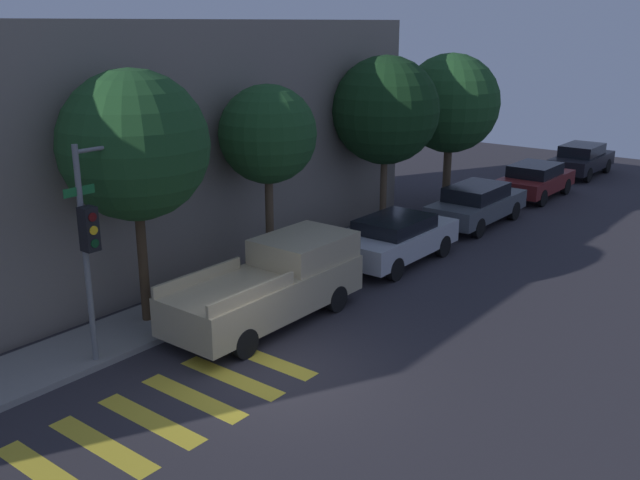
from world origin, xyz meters
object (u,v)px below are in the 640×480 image
at_px(sedan_near_corner, 396,238).
at_px(tree_far_end, 386,110).
at_px(sedan_tail_of_row, 582,159).
at_px(tree_midblock, 268,135).
at_px(sedan_middle, 477,204).
at_px(tree_behind_truck, 451,104).
at_px(tree_near_corner, 134,146).
at_px(traffic_light_pole, 103,214).
at_px(sedan_far_end, 535,179).
at_px(pickup_truck, 274,283).

height_order(sedan_near_corner, tree_far_end, tree_far_end).
bearing_deg(tree_far_end, sedan_tail_of_row, -9.15).
distance_m(sedan_near_corner, tree_midblock, 5.07).
height_order(sedan_middle, tree_far_end, tree_far_end).
height_order(sedan_near_corner, tree_behind_truck, tree_behind_truck).
bearing_deg(sedan_tail_of_row, tree_behind_truck, 166.48).
relative_size(sedan_near_corner, tree_near_corner, 0.73).
xyz_separation_m(traffic_light_pole, tree_midblock, (6.02, 0.93, 0.81)).
bearing_deg(tree_near_corner, sedan_middle, -9.62).
distance_m(sedan_near_corner, sedan_tail_of_row, 16.28).
distance_m(sedan_middle, sedan_tail_of_row, 10.93).
relative_size(sedan_far_end, tree_midblock, 0.78).
xyz_separation_m(pickup_truck, sedan_far_end, (16.17, 0.00, -0.19)).
relative_size(traffic_light_pole, pickup_truck, 0.89).
relative_size(traffic_light_pole, tree_far_end, 0.79).
bearing_deg(pickup_truck, sedan_middle, 0.00).
xyz_separation_m(sedan_far_end, tree_far_end, (-8.05, 2.20, 3.41)).
height_order(tree_midblock, tree_behind_truck, tree_behind_truck).
height_order(sedan_middle, tree_behind_truck, tree_behind_truck).
bearing_deg(tree_behind_truck, sedan_far_end, -31.84).
relative_size(traffic_light_pole, tree_midblock, 0.87).
relative_size(traffic_light_pole, sedan_tail_of_row, 1.08).
relative_size(pickup_truck, tree_far_end, 0.89).
relative_size(sedan_far_end, tree_near_corner, 0.70).
bearing_deg(tree_near_corner, sedan_far_end, -6.86).
xyz_separation_m(pickup_truck, sedan_near_corner, (5.50, 0.00, -0.17)).
relative_size(tree_midblock, tree_far_end, 0.91).
xyz_separation_m(tree_midblock, tree_behind_truck, (10.32, -0.00, -0.04)).
bearing_deg(sedan_middle, sedan_tail_of_row, 0.00).
bearing_deg(sedan_middle, sedan_far_end, 0.00).
bearing_deg(traffic_light_pole, sedan_tail_of_row, -2.84).
relative_size(pickup_truck, tree_near_corner, 0.88).
height_order(sedan_far_end, tree_behind_truck, tree_behind_truck).
distance_m(traffic_light_pole, pickup_truck, 4.54).
distance_m(sedan_near_corner, sedan_middle, 5.35).
bearing_deg(tree_far_end, sedan_near_corner, -140.01).
bearing_deg(tree_near_corner, tree_behind_truck, 0.00).
distance_m(traffic_light_pole, tree_near_corner, 2.14).
xyz_separation_m(sedan_near_corner, tree_far_end, (2.62, 2.20, 3.39)).
xyz_separation_m(traffic_light_pole, pickup_truck, (3.71, -1.27, -2.29)).
bearing_deg(sedan_tail_of_row, sedan_near_corner, -180.00).
xyz_separation_m(sedan_near_corner, sedan_tail_of_row, (16.28, 0.00, 0.01)).
distance_m(traffic_light_pole, tree_midblock, 6.14).
distance_m(pickup_truck, sedan_far_end, 16.17).
relative_size(sedan_near_corner, tree_far_end, 0.74).
xyz_separation_m(tree_far_end, tree_behind_truck, (4.51, 0.00, -0.16)).
xyz_separation_m(sedan_middle, tree_near_corner, (-12.97, 2.20, 3.55)).
distance_m(traffic_light_pole, sedan_near_corner, 9.61).
bearing_deg(traffic_light_pole, sedan_near_corner, -7.83).
height_order(traffic_light_pole, sedan_near_corner, traffic_light_pole).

